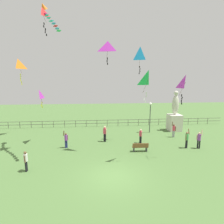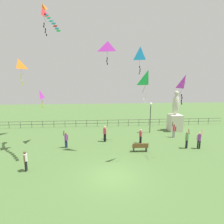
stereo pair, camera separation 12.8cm
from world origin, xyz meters
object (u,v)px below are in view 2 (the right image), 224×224
Objects in this scene: person_2 at (187,139)px; kite_0 at (148,79)px; person_3 at (141,135)px; kite_4 at (42,15)px; statue_monument at (175,118)px; person_5 at (174,130)px; person_6 at (66,139)px; kite_6 at (140,54)px; lamppost at (151,111)px; person_4 at (25,160)px; person_0 at (105,133)px; kite_3 at (19,65)px; kite_2 at (108,48)px; park_bench at (140,147)px; kite_1 at (185,83)px; kite_7 at (39,95)px; streamer_kite at (44,8)px; person_1 at (199,139)px.

kite_0 reaches higher than person_2.
person_3 is 0.67× the size of kite_4.
person_3 is at bearing -141.86° from statue_monument.
person_5 is (0.20, 3.45, -0.05)m from person_2.
person_3 is 7.72m from person_6.
kite_6 is at bearing 143.15° from person_2.
lamppost is 2.51× the size of person_4.
kite_0 is at bearing -98.96° from person_3.
person_3 is 0.55× the size of kite_6.
kite_0 is at bearing 3.57° from person_4.
kite_3 reaches higher than person_0.
statue_monument reaches higher than person_3.
kite_2 reaches higher than person_2.
statue_monument is at bearing 32.39° from kite_2.
person_6 is at bearing 167.23° from park_bench.
person_6 is at bearing 7.23° from kite_4.
person_5 reaches higher than person_0.
statue_monument is 3.80m from lamppost.
statue_monument is at bearing 31.74° from person_4.
person_0 is (-9.46, -3.61, -0.73)m from statue_monument.
lamppost is at bearing 71.15° from kite_0.
lamppost reaches higher than person_2.
kite_1 reaches higher than person_2.
person_4 is 0.77× the size of kite_2.
kite_7 reaches higher than person_6.
park_bench is (-6.29, -6.74, -1.27)m from statue_monument.
streamer_kite reaches higher than person_4.
statue_monument is at bearing 29.09° from kite_6.
person_4 is 12.64m from kite_3.
kite_0 is at bearing -150.34° from person_2.
kite_1 is 0.83× the size of kite_6.
kite_0 reaches higher than park_bench.
person_0 is 0.92× the size of kite_7.
statue_monument is 2.65× the size of kite_2.
kite_6 is at bearing 13.26° from kite_4.
kite_1 reaches higher than person_1.
person_1 reaches higher than person_6.
person_2 reaches higher than person_6.
kite_6 is (-2.10, -2.46, 6.44)m from lamppost.
person_2 is (7.95, -2.64, -0.02)m from person_0.
kite_0 is at bearing -60.72° from person_0.
park_bench is 4.49m from person_0.
person_5 is 15.51m from kite_7.
person_0 is 0.94× the size of person_5.
kite_6 is at bearing -175.47° from person_5.
person_0 is at bearing 7.30° from streamer_kite.
park_bench is 0.51× the size of kite_3.
kite_4 is at bearing -169.50° from person_5.
person_6 is (2.17, 4.49, 0.01)m from person_4.
streamer_kite is (-9.26, -1.17, 3.76)m from kite_6.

